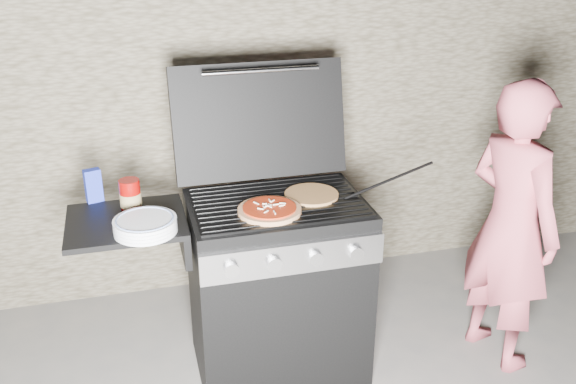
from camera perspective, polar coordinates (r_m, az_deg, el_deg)
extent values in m
plane|color=#575653|center=(3.38, -0.85, -15.00)|extent=(50.00, 50.00, 0.00)
cube|color=#776E5A|center=(3.86, -4.72, 5.33)|extent=(8.00, 0.35, 1.80)
cylinder|color=tan|center=(2.95, 2.10, -0.23)|extent=(0.27, 0.27, 0.01)
cylinder|color=#730704|center=(2.89, -13.85, -0.25)|extent=(0.10, 0.10, 0.14)
cube|color=#1C2CA3|center=(3.02, -16.92, 0.55)|extent=(0.08, 0.06, 0.15)
cylinder|color=white|center=(2.69, -12.57, -2.93)|extent=(0.28, 0.28, 0.06)
imported|color=#B84C5A|center=(3.26, 19.20, -2.93)|extent=(0.47, 0.60, 1.45)
cylinder|color=black|center=(3.04, 9.02, 1.15)|extent=(0.49, 0.12, 0.10)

